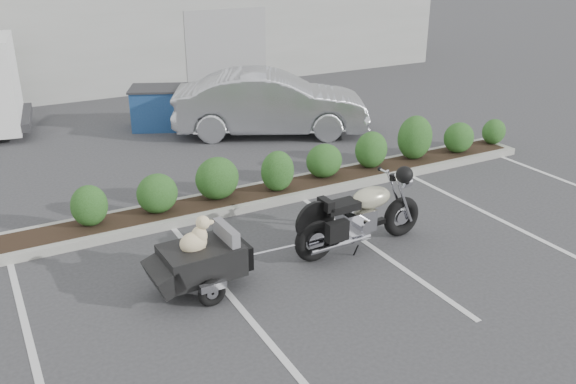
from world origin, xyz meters
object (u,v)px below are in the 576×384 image
pet_trailer (201,259)px  sedan (271,103)px  motorcycle (361,217)px  dumpster (163,107)px

pet_trailer → sedan: bearing=53.6°
motorcycle → pet_trailer: motorcycle is taller
motorcycle → dumpster: size_ratio=1.24×
sedan → pet_trailer: bearing=171.7°
sedan → dumpster: size_ratio=2.47×
pet_trailer → dumpster: size_ratio=0.98×
dumpster → sedan: bearing=-15.6°
motorcycle → sedan: 6.68m
pet_trailer → dumpster: bearing=73.7°
pet_trailer → dumpster: (2.13, 8.34, 0.06)m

